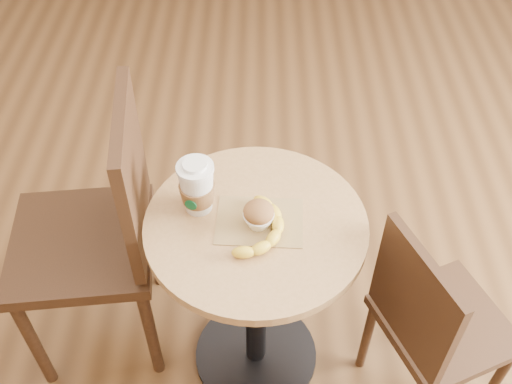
% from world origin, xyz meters
% --- Properties ---
extents(cafe_table, '(0.63, 0.63, 0.75)m').
position_xyz_m(cafe_table, '(0.04, 0.12, 0.50)').
color(cafe_table, black).
rests_on(cafe_table, ground).
extents(chair_left, '(0.50, 0.50, 1.02)m').
position_xyz_m(chair_left, '(-0.45, 0.24, 0.56)').
color(chair_left, '#372113').
rests_on(chair_left, ground).
extents(chair_right, '(0.47, 0.47, 0.81)m').
position_xyz_m(chair_right, '(0.57, -0.01, 0.45)').
color(chair_right, '#372113').
rests_on(chair_right, ground).
extents(kraft_bag, '(0.25, 0.19, 0.00)m').
position_xyz_m(kraft_bag, '(0.05, 0.12, 0.75)').
color(kraft_bag, olive).
rests_on(kraft_bag, cafe_table).
extents(coffee_cup, '(0.10, 0.11, 0.17)m').
position_xyz_m(coffee_cup, '(-0.12, 0.17, 0.83)').
color(coffee_cup, silver).
rests_on(coffee_cup, cafe_table).
extents(muffin, '(0.09, 0.09, 0.08)m').
position_xyz_m(muffin, '(0.05, 0.11, 0.79)').
color(muffin, white).
rests_on(muffin, kraft_bag).
extents(banana, '(0.23, 0.28, 0.03)m').
position_xyz_m(banana, '(0.05, 0.08, 0.77)').
color(banana, gold).
rests_on(banana, kraft_bag).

